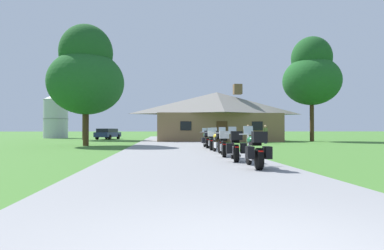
# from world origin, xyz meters

# --- Properties ---
(ground_plane) EXTENTS (500.00, 500.00, 0.00)m
(ground_plane) POSITION_xyz_m (0.00, 20.00, 0.00)
(ground_plane) COLOR #42752D
(asphalt_driveway) EXTENTS (6.40, 80.00, 0.06)m
(asphalt_driveway) POSITION_xyz_m (0.00, 18.00, 0.03)
(asphalt_driveway) COLOR gray
(asphalt_driveway) RESTS_ON ground
(motorcycle_green_nearest_to_camera) EXTENTS (0.76, 2.08, 1.30)m
(motorcycle_green_nearest_to_camera) POSITION_xyz_m (1.96, 7.12, 0.61)
(motorcycle_green_nearest_to_camera) COLOR black
(motorcycle_green_nearest_to_camera) RESTS_ON asphalt_driveway
(motorcycle_black_second_in_row) EXTENTS (0.86, 2.08, 1.30)m
(motorcycle_black_second_in_row) POSITION_xyz_m (1.83, 9.47, 0.61)
(motorcycle_black_second_in_row) COLOR black
(motorcycle_black_second_in_row) RESTS_ON asphalt_driveway
(motorcycle_white_third_in_row) EXTENTS (0.72, 2.08, 1.30)m
(motorcycle_white_third_in_row) POSITION_xyz_m (1.80, 11.77, 0.62)
(motorcycle_white_third_in_row) COLOR black
(motorcycle_white_third_in_row) RESTS_ON asphalt_driveway
(motorcycle_yellow_fourth_in_row) EXTENTS (0.66, 2.08, 1.30)m
(motorcycle_yellow_fourth_in_row) POSITION_xyz_m (1.94, 14.16, 0.62)
(motorcycle_yellow_fourth_in_row) COLOR black
(motorcycle_yellow_fourth_in_row) RESTS_ON asphalt_driveway
(motorcycle_green_fifth_in_row) EXTENTS (0.67, 2.08, 1.30)m
(motorcycle_green_fifth_in_row) POSITION_xyz_m (1.92, 16.67, 0.62)
(motorcycle_green_fifth_in_row) COLOR black
(motorcycle_green_fifth_in_row) RESTS_ON asphalt_driveway
(motorcycle_green_farthest_in_row) EXTENTS (0.72, 2.08, 1.30)m
(motorcycle_green_farthest_in_row) POSITION_xyz_m (1.94, 18.83, 0.61)
(motorcycle_green_farthest_in_row) COLOR black
(motorcycle_green_farthest_in_row) RESTS_ON asphalt_driveway
(stone_lodge) EXTENTS (13.66, 6.89, 6.26)m
(stone_lodge) POSITION_xyz_m (4.94, 33.43, 2.76)
(stone_lodge) COLOR brown
(stone_lodge) RESTS_ON ground
(bystander_olive_shirt_near_lodge) EXTENTS (0.49, 0.37, 1.67)m
(bystander_olive_shirt_near_lodge) POSITION_xyz_m (8.25, 26.53, 0.93)
(bystander_olive_shirt_near_lodge) COLOR navy
(bystander_olive_shirt_near_lodge) RESTS_ON ground
(bystander_olive_shirt_beside_signpost) EXTENTS (0.51, 0.35, 1.67)m
(bystander_olive_shirt_beside_signpost) POSITION_xyz_m (6.38, 25.35, 0.93)
(bystander_olive_shirt_beside_signpost) COLOR #75664C
(bystander_olive_shirt_beside_signpost) RESTS_ON ground
(tree_left_near) EXTENTS (5.78, 5.78, 9.35)m
(tree_left_near) POSITION_xyz_m (-6.83, 23.40, 5.56)
(tree_left_near) COLOR #422D19
(tree_left_near) RESTS_ON ground
(tree_right_of_lodge) EXTENTS (6.14, 6.14, 11.26)m
(tree_right_of_lodge) POSITION_xyz_m (15.00, 31.83, 7.23)
(tree_right_of_lodge) COLOR #422D19
(tree_right_of_lodge) RESTS_ON ground
(tree_left_far) EXTENTS (5.99, 5.99, 11.72)m
(tree_left_far) POSITION_xyz_m (-10.61, 39.13, 7.78)
(tree_left_far) COLOR #422D19
(tree_left_far) RESTS_ON ground
(metal_silo_distant) EXTENTS (3.62, 3.62, 6.67)m
(metal_silo_distant) POSITION_xyz_m (-17.08, 48.96, 3.34)
(metal_silo_distant) COLOR #B2B7BC
(metal_silo_distant) RESTS_ON ground
(parked_navy_suv_far_left) EXTENTS (2.91, 4.91, 1.40)m
(parked_navy_suv_far_left) POSITION_xyz_m (-8.14, 41.50, 0.78)
(parked_navy_suv_far_left) COLOR navy
(parked_navy_suv_far_left) RESTS_ON ground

